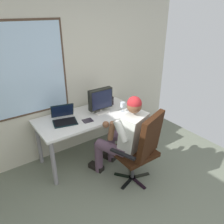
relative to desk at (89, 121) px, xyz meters
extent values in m
cube|color=beige|center=(-0.25, 0.43, 0.78)|extent=(4.57, 0.06, 2.88)
cube|color=#4C3828|center=(-0.80, 0.39, 0.82)|extent=(1.32, 0.01, 1.30)
cube|color=silver|center=(-0.80, 0.39, 0.82)|extent=(1.26, 0.02, 1.24)
cylinder|color=gray|center=(-0.73, -0.30, -0.30)|extent=(0.06, 0.06, 0.71)
cylinder|color=gray|center=(0.73, -0.30, -0.30)|extent=(0.06, 0.06, 0.71)
cylinder|color=gray|center=(-0.73, 0.30, -0.30)|extent=(0.06, 0.06, 0.71)
cylinder|color=gray|center=(0.73, 0.30, -0.30)|extent=(0.06, 0.06, 0.71)
cube|color=white|center=(0.00, 0.00, 0.07)|extent=(1.59, 0.73, 0.04)
cube|color=black|center=(0.09, -0.87, -0.65)|extent=(0.27, 0.13, 0.02)
cube|color=black|center=(0.22, -0.97, -0.65)|extent=(0.05, 0.27, 0.02)
cube|color=black|center=(0.35, -0.87, -0.65)|extent=(0.27, 0.12, 0.02)
cube|color=black|center=(0.30, -0.72, -0.65)|extent=(0.19, 0.25, 0.02)
cube|color=black|center=(0.14, -0.72, -0.65)|extent=(0.20, 0.24, 0.02)
cylinder|color=black|center=(0.22, -0.83, -0.65)|extent=(0.10, 0.10, 0.02)
cylinder|color=#3F3F44|center=(0.22, -0.83, -0.43)|extent=(0.05, 0.05, 0.42)
cube|color=black|center=(0.22, -0.83, -0.19)|extent=(0.52, 0.52, 0.06)
cube|color=black|center=(0.29, -1.05, 0.13)|extent=(0.51, 0.28, 0.60)
cube|color=black|center=(0.48, -0.74, -0.06)|extent=(0.16, 0.36, 0.02)
cube|color=black|center=(-0.04, -0.92, -0.06)|extent=(0.16, 0.36, 0.02)
cylinder|color=#594154|center=(0.29, -0.53, -0.16)|extent=(0.29, 0.49, 0.15)
cylinder|color=#594154|center=(0.22, -0.31, -0.41)|extent=(0.12, 0.12, 0.49)
cube|color=black|center=(0.20, -0.25, -0.62)|extent=(0.17, 0.26, 0.08)
cylinder|color=#594154|center=(-0.01, -0.63, -0.16)|extent=(0.29, 0.49, 0.15)
cylinder|color=#594154|center=(-0.08, -0.41, -0.41)|extent=(0.12, 0.12, 0.49)
cube|color=black|center=(-0.10, -0.35, -0.62)|extent=(0.17, 0.26, 0.08)
cube|color=silver|center=(0.22, -0.80, 0.10)|extent=(0.45, 0.38, 0.54)
sphere|color=brown|center=(0.22, -0.80, 0.49)|extent=(0.19, 0.19, 0.19)
sphere|color=#A92126|center=(0.22, -0.80, 0.52)|extent=(0.19, 0.19, 0.19)
cylinder|color=silver|center=(0.41, -0.68, 0.21)|extent=(0.16, 0.23, 0.29)
cylinder|color=brown|center=(0.38, -0.60, 0.07)|extent=(0.13, 0.21, 0.26)
sphere|color=brown|center=(0.37, -0.56, 0.05)|extent=(0.09, 0.09, 0.09)
cylinder|color=silver|center=(-0.01, -0.83, 0.21)|extent=(0.15, 0.23, 0.29)
cylinder|color=brown|center=(-0.05, -0.69, 0.16)|extent=(0.11, 0.14, 0.27)
sphere|color=brown|center=(-0.08, -0.61, 0.23)|extent=(0.09, 0.09, 0.09)
cube|color=beige|center=(0.22, -0.01, 0.10)|extent=(0.23, 0.18, 0.02)
cylinder|color=beige|center=(0.22, -0.01, 0.13)|extent=(0.04, 0.04, 0.04)
cube|color=black|center=(0.22, -0.01, 0.31)|extent=(0.39, 0.09, 0.32)
cube|color=#191E38|center=(0.22, -0.06, 0.31)|extent=(0.35, 0.01, 0.28)
cube|color=black|center=(-0.39, -0.02, 0.10)|extent=(0.38, 0.32, 0.02)
cube|color=black|center=(-0.39, -0.02, 0.11)|extent=(0.34, 0.28, 0.00)
cube|color=black|center=(-0.35, 0.13, 0.22)|extent=(0.34, 0.17, 0.22)
cube|color=#0F1933|center=(-0.36, 0.13, 0.21)|extent=(0.32, 0.15, 0.20)
cylinder|color=silver|center=(0.51, -0.20, 0.10)|extent=(0.06, 0.06, 0.00)
cylinder|color=silver|center=(0.51, -0.20, 0.14)|extent=(0.01, 0.01, 0.08)
cylinder|color=silver|center=(0.51, -0.20, 0.21)|extent=(0.07, 0.07, 0.08)
cylinder|color=#5A061F|center=(0.51, -0.20, 0.19)|extent=(0.07, 0.07, 0.03)
cube|color=black|center=(0.52, 0.14, 0.16)|extent=(0.09, 0.08, 0.14)
cylinder|color=#333338|center=(0.52, 0.10, 0.19)|extent=(0.06, 0.01, 0.05)
cube|color=#2E2833|center=(-0.10, -0.16, 0.10)|extent=(0.15, 0.14, 0.01)
camera|label=1|loc=(-1.45, -2.67, 1.59)|focal=35.19mm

